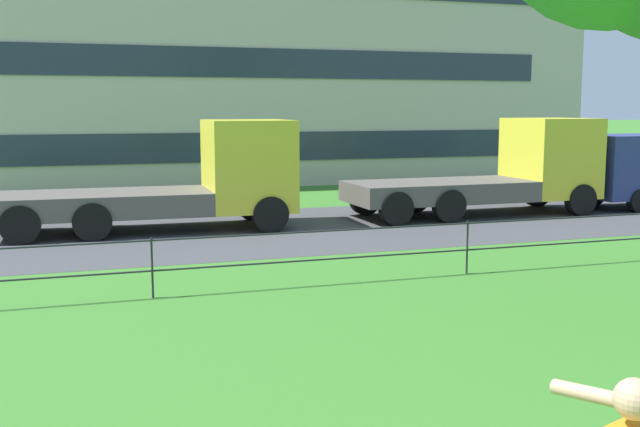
{
  "coord_description": "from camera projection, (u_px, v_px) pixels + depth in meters",
  "views": [
    {
      "loc": [
        -1.29,
        1.28,
        3.09
      ],
      "look_at": [
        1.3,
        9.0,
        1.95
      ],
      "focal_mm": 43.03,
      "sensor_mm": 36.0,
      "label": 1
    }
  ],
  "objects": [
    {
      "name": "street_strip",
      "position": [
        124.0,
        237.0,
        18.26
      ],
      "size": [
        80.0,
        7.35,
        0.01
      ],
      "primitive_type": "cube",
      "color": "#424247",
      "rests_on": "ground"
    },
    {
      "name": "park_fence",
      "position": [
        152.0,
        257.0,
        12.37
      ],
      "size": [
        34.56,
        0.04,
        1.0
      ],
      "color": "#232328",
      "rests_on": "ground"
    },
    {
      "name": "flatbed_truck_far_right",
      "position": [
        191.0,
        181.0,
        19.31
      ],
      "size": [
        7.36,
        2.59,
        2.75
      ],
      "color": "yellow",
      "rests_on": "ground"
    },
    {
      "name": "flatbed_truck_right",
      "position": [
        507.0,
        172.0,
        22.2
      ],
      "size": [
        7.32,
        2.48,
        2.75
      ],
      "color": "yellow",
      "rests_on": "ground"
    }
  ]
}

